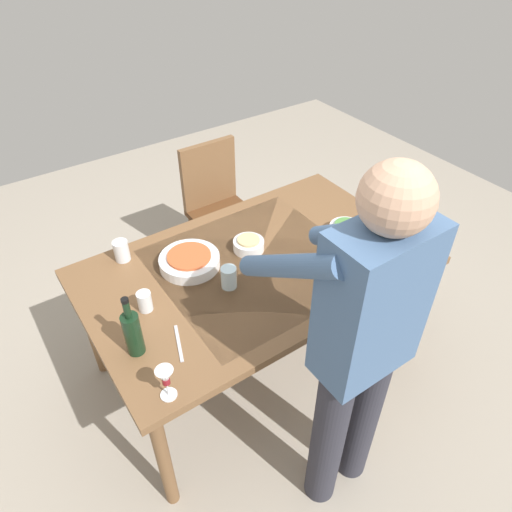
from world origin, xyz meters
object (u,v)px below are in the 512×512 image
Objects in this scene: wine_glass_left at (166,378)px; chair_near at (217,201)px; person_server at (360,343)px; water_cup_far_left at (229,277)px; dinner_plate_near at (331,268)px; serving_bowl_pasta at (190,261)px; side_bowl_salad at (346,229)px; dining_table at (256,273)px; water_cup_near_right at (145,301)px; wine_bottle at (133,333)px; water_cup_near_left at (121,251)px; side_bowl_bread at (249,244)px.

chair_near is at bearing -126.59° from wine_glass_left.
person_server is at bearing 77.10° from chair_near.
wine_glass_left is at bearing 53.41° from chair_near.
water_cup_far_left is 0.48× the size of dinner_plate_near.
serving_bowl_pasta is 1.67× the size of side_bowl_salad.
water_cup_far_left reaches higher than side_bowl_salad.
dining_table is 11.24× the size of wine_glass_left.
chair_near reaches higher than water_cup_near_right.
dinner_plate_near is (-0.48, 0.18, -0.05)m from water_cup_far_left.
chair_near is 1.52m from wine_bottle.
person_server reaches higher than dinner_plate_near.
person_server is 15.38× the size of water_cup_near_left.
water_cup_near_left is 0.64m from side_bowl_bread.
dining_table is at bearing 71.67° from chair_near.
water_cup_near_left is 1.00× the size of water_cup_far_left.
wine_glass_left is at bearing 75.88° from water_cup_near_right.
dinner_plate_near is at bearing 124.45° from side_bowl_bread.
dining_table is 0.24m from water_cup_far_left.
water_cup_near_right is at bearing -1.93° from dining_table.
water_cup_near_left reaches higher than water_cup_near_right.
chair_near is at bearing -108.65° from side_bowl_bread.
water_cup_near_left is 0.35m from serving_bowl_pasta.
water_cup_near_right reaches higher than side_bowl_bread.
dining_table is 7.38× the size of dinner_plate_near.
person_server reaches higher than water_cup_far_left.
water_cup_near_left is 0.48× the size of dinner_plate_near.
serving_bowl_pasta and side_bowl_bread have the same top height.
water_cup_near_right is 0.88× the size of water_cup_far_left.
water_cup_near_left reaches higher than side_bowl_salad.
wine_bottle is 0.99× the size of serving_bowl_pasta.
dining_table is at bearing -96.34° from person_server.
chair_near is 8.30× the size of water_cup_far_left.
dinner_plate_near is at bearing 159.33° from water_cup_far_left.
water_cup_far_left reaches higher than side_bowl_bread.
wine_glass_left is at bearing 11.55° from dinner_plate_near.
water_cup_near_left and water_cup_far_left have the same top height.
water_cup_far_left is (0.20, 0.06, 0.12)m from dining_table.
side_bowl_bread is at bearing -158.46° from wine_bottle.
wine_bottle reaches higher than side_bowl_bread.
chair_near reaches higher than serving_bowl_pasta.
chair_near is 1.78m from person_server.
serving_bowl_pasta is (0.28, -0.17, 0.10)m from dining_table.
water_cup_far_left is at bearing 17.78° from dining_table.
dinner_plate_near is (-0.25, 0.36, -0.03)m from side_bowl_bread.
chair_near reaches higher than water_cup_far_left.
side_bowl_salad is at bearing 159.75° from side_bowl_bread.
dining_table is 0.60m from water_cup_near_right.
water_cup_far_left reaches higher than dinner_plate_near.
wine_bottle is 3.08× the size of water_cup_near_right.
side_bowl_bread is 0.70× the size of dinner_plate_near.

